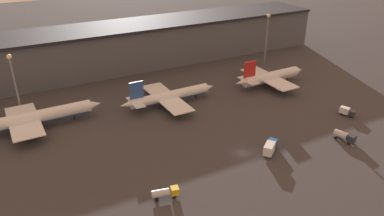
# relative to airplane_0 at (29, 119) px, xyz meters

# --- Properties ---
(ground) EXTENTS (600.00, 600.00, 0.00)m
(ground) POSITION_rel_airplane_0_xyz_m (54.78, -45.71, -3.91)
(ground) COLOR #383538
(terminal_building) EXTENTS (195.28, 28.21, 20.26)m
(terminal_building) POSITION_rel_airplane_0_xyz_m (54.78, 45.18, 6.26)
(terminal_building) COLOR #4C515B
(terminal_building) RESTS_ON ground
(airplane_0) EXTENTS (49.33, 26.74, 14.37)m
(airplane_0) POSITION_rel_airplane_0_xyz_m (0.00, 0.00, 0.00)
(airplane_0) COLOR white
(airplane_0) RESTS_ON ground
(airplane_1) EXTENTS (39.60, 30.07, 11.92)m
(airplane_1) POSITION_rel_airplane_0_xyz_m (49.66, -4.19, -0.55)
(airplane_1) COLOR white
(airplane_1) RESTS_ON ground
(airplane_2) EXTENTS (36.32, 28.52, 12.59)m
(airplane_2) POSITION_rel_airplane_0_xyz_m (96.17, -6.80, -0.24)
(airplane_2) COLOR silver
(airplane_2) RESTS_ON ground
(service_vehicle_1) EXTENTS (7.14, 3.45, 2.64)m
(service_vehicle_1) POSITION_rel_airplane_0_xyz_m (25.67, -53.55, -2.32)
(service_vehicle_1) COLOR gold
(service_vehicle_1) RESTS_ON ground
(service_vehicle_2) EXTENTS (3.86, 5.63, 3.02)m
(service_vehicle_2) POSITION_rel_airplane_0_xyz_m (102.39, -42.77, -2.22)
(service_vehicle_2) COLOR #282D38
(service_vehicle_2) RESTS_ON ground
(service_vehicle_3) EXTENTS (4.00, 7.13, 2.99)m
(service_vehicle_3) POSITION_rel_airplane_0_xyz_m (87.64, -54.98, -2.15)
(service_vehicle_3) COLOR #282D38
(service_vehicle_3) RESTS_ON ground
(service_vehicle_4) EXTENTS (7.87, 6.83, 3.64)m
(service_vehicle_4) POSITION_rel_airplane_0_xyz_m (62.19, -49.46, -1.90)
(service_vehicle_4) COLOR #195199
(service_vehicle_4) RESTS_ON ground
(lamp_post_0) EXTENTS (1.80, 1.80, 22.54)m
(lamp_post_0) POSITION_rel_airplane_0_xyz_m (-1.48, 14.64, 10.62)
(lamp_post_0) COLOR slate
(lamp_post_0) RESTS_ON ground
(lamp_post_1) EXTENTS (1.80, 1.80, 25.14)m
(lamp_post_1) POSITION_rel_airplane_0_xyz_m (109.91, 14.64, 12.06)
(lamp_post_1) COLOR slate
(lamp_post_1) RESTS_ON ground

